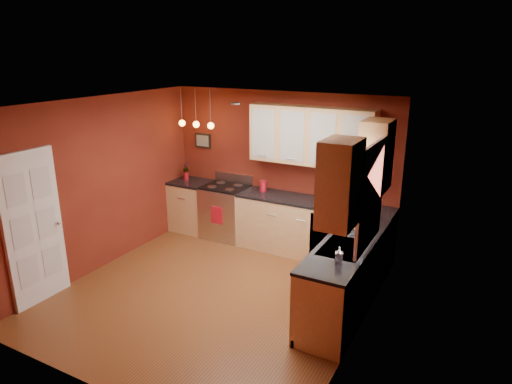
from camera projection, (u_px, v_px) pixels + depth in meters
The scene contains 27 objects.
floor at pixel (214, 294), 6.32m from camera, with size 4.20×4.20×0.00m, color brown.
ceiling at pixel (209, 104), 5.54m from camera, with size 4.00×4.20×0.02m, color beige.
wall_back at pixel (280, 169), 7.70m from camera, with size 4.00×0.02×2.60m, color maroon.
wall_front at pixel (85, 272), 4.17m from camera, with size 4.00×0.02×2.60m, color maroon.
wall_left at pixel (100, 185), 6.83m from camera, with size 0.02×4.20×2.60m, color maroon.
wall_right at pixel (363, 233), 5.03m from camera, with size 0.02×4.20×2.60m, color maroon.
base_cabinets_back_left at pixel (192, 207), 8.44m from camera, with size 0.70×0.60×0.90m, color #E5BF7B.
base_cabinets_back_right at pixel (312, 230), 7.37m from camera, with size 2.54×0.60×0.90m, color #E5BF7B.
base_cabinets_right at pixel (345, 279), 5.80m from camera, with size 0.60×2.10×0.90m, color #E5BF7B.
counter_back_left at pixel (191, 182), 8.30m from camera, with size 0.70×0.62×0.04m, color black.
counter_back_right at pixel (314, 202), 7.23m from camera, with size 2.54×0.62×0.04m, color black.
counter_right at pixel (347, 245), 5.66m from camera, with size 0.62×2.10×0.04m, color black.
gas_range at pixel (226, 211), 8.11m from camera, with size 0.76×0.64×1.11m.
dishwasher_front at pixel (328, 240), 6.96m from camera, with size 0.60×0.02×0.80m, color silver.
sink at pixel (344, 250), 5.53m from camera, with size 0.50×0.70×0.33m.
window at pixel (371, 192), 5.18m from camera, with size 0.06×1.02×1.22m.
door_left_wall at pixel (34, 228), 5.89m from camera, with size 0.12×0.82×2.05m.
upper_cabinets_back at pixel (311, 136), 7.09m from camera, with size 2.00×0.35×0.90m, color #E5BF7B.
upper_cabinets_right at pixel (360, 168), 5.19m from camera, with size 0.35×1.95×0.90m, color #E5BF7B.
wall_picture at pixel (203, 141), 8.27m from camera, with size 0.32×0.03×0.26m, color black.
pendant_lights at pixel (196, 124), 7.84m from camera, with size 0.71×0.11×0.66m.
red_canister at pixel (263, 186), 7.68m from camera, with size 0.12×0.12×0.18m.
red_vase at pixel (186, 176), 8.38m from camera, with size 0.09×0.09×0.14m, color #B11321.
flowers at pixel (186, 168), 8.34m from camera, with size 0.10×0.10×0.18m, color #B11321.
coffee_maker at pixel (355, 199), 6.95m from camera, with size 0.21×0.20×0.25m.
soap_pump at pixel (339, 255), 5.11m from camera, with size 0.09×0.09×0.19m, color silver.
dish_towel at pixel (217, 215), 7.81m from camera, with size 0.22×0.02×0.31m, color #B11321.
Camera 1 is at (3.15, -4.67, 3.25)m, focal length 32.00 mm.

